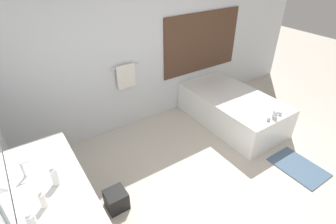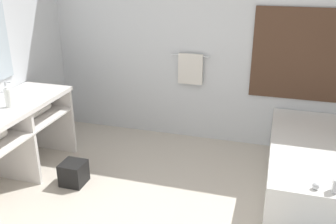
# 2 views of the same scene
# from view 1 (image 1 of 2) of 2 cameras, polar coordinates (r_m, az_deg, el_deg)

# --- Properties ---
(ground_plane) EXTENTS (16.00, 16.00, 0.00)m
(ground_plane) POSITION_cam_1_polar(r_m,az_deg,el_deg) (3.68, 12.56, -17.71)
(ground_plane) COLOR beige
(ground_plane) RESTS_ON ground
(wall_back_with_blinds) EXTENTS (7.40, 0.13, 2.70)m
(wall_back_with_blinds) POSITION_cam_1_polar(r_m,az_deg,el_deg) (4.42, -5.85, 13.43)
(wall_back_with_blinds) COLOR silver
(wall_back_with_blinds) RESTS_ON ground_plane
(vanity_counter) EXTENTS (0.63, 1.57, 0.89)m
(vanity_counter) POSITION_cam_1_polar(r_m,az_deg,el_deg) (2.96, -23.16, -17.23)
(vanity_counter) COLOR white
(vanity_counter) RESTS_ON ground_plane
(sink_faucet) EXTENTS (0.09, 0.04, 0.18)m
(sink_faucet) POSITION_cam_1_polar(r_m,az_deg,el_deg) (2.90, -28.95, -11.05)
(sink_faucet) COLOR silver
(sink_faucet) RESTS_ON vanity_counter
(bathtub) EXTENTS (1.04, 1.89, 0.66)m
(bathtub) POSITION_cam_1_polar(r_m,az_deg,el_deg) (4.88, 13.76, 0.98)
(bathtub) COLOR white
(bathtub) RESTS_ON ground_plane
(water_bottle_1) EXTENTS (0.07, 0.07, 0.21)m
(water_bottle_1) POSITION_cam_1_polar(r_m,az_deg,el_deg) (2.69, -23.47, -12.74)
(water_bottle_1) COLOR silver
(water_bottle_1) RESTS_ON vanity_counter
(water_bottle_2) EXTENTS (0.07, 0.07, 0.20)m
(water_bottle_2) POSITION_cam_1_polar(r_m,az_deg,el_deg) (2.43, -27.48, -20.56)
(water_bottle_2) COLOR silver
(water_bottle_2) RESTS_ON vanity_counter
(soap_dispenser) EXTENTS (0.06, 0.06, 0.19)m
(soap_dispenser) POSITION_cam_1_polar(r_m,az_deg,el_deg) (2.56, -25.61, -16.93)
(soap_dispenser) COLOR white
(soap_dispenser) RESTS_ON vanity_counter
(waste_bin) EXTENTS (0.25, 0.25, 0.25)m
(waste_bin) POSITION_cam_1_polar(r_m,az_deg,el_deg) (3.47, -11.18, -18.20)
(waste_bin) COLOR black
(waste_bin) RESTS_ON ground_plane
(bath_mat) EXTENTS (0.52, 0.75, 0.02)m
(bath_mat) POSITION_cam_1_polar(r_m,az_deg,el_deg) (4.41, 26.49, -10.67)
(bath_mat) COLOR slate
(bath_mat) RESTS_ON ground_plane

